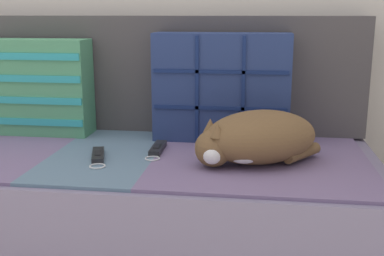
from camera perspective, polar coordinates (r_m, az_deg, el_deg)
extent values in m
cube|color=brown|center=(1.80, -14.40, -11.41)|extent=(2.13, 0.79, 0.16)
cube|color=slate|center=(1.74, -14.75, -5.85)|extent=(2.09, 0.77, 0.21)
cube|color=slate|center=(1.76, -20.19, -2.20)|extent=(0.33, 0.69, 0.01)
cube|color=slate|center=(1.63, -9.76, -2.76)|extent=(0.33, 0.69, 0.01)
cube|color=slate|center=(1.57, 2.00, -3.27)|extent=(0.33, 0.69, 0.01)
cube|color=slate|center=(1.57, 14.27, -3.66)|extent=(0.33, 0.69, 0.01)
cube|color=#474242|center=(1.96, -11.71, 6.52)|extent=(2.09, 0.14, 0.44)
cube|color=navy|center=(1.71, 3.52, 4.84)|extent=(0.48, 0.13, 0.38)
cube|color=navy|center=(1.65, 3.30, 2.35)|extent=(0.46, 0.01, 0.01)
cube|color=navy|center=(1.65, 0.59, 4.56)|extent=(0.01, 0.01, 0.36)
cube|color=navy|center=(1.63, 3.36, 6.66)|extent=(0.46, 0.01, 0.01)
cube|color=navy|center=(1.64, 6.08, 4.41)|extent=(0.01, 0.01, 0.36)
cube|color=#4C9366|center=(1.90, -17.89, 4.66)|extent=(0.40, 0.13, 0.35)
cube|color=teal|center=(1.86, -18.52, 0.69)|extent=(0.39, 0.01, 0.02)
cube|color=teal|center=(1.84, -18.71, 3.10)|extent=(0.39, 0.01, 0.02)
cube|color=teal|center=(1.83, -18.89, 5.55)|extent=(0.39, 0.01, 0.02)
cube|color=teal|center=(1.82, -19.08, 8.02)|extent=(0.39, 0.01, 0.02)
ellipsoid|color=brown|center=(1.47, 8.11, -1.05)|extent=(0.41, 0.34, 0.16)
sphere|color=brown|center=(1.42, 2.55, -2.41)|extent=(0.11, 0.11, 0.11)
sphere|color=white|center=(1.39, 2.42, -3.09)|extent=(0.06, 0.06, 0.06)
ellipsoid|color=white|center=(1.40, 6.11, -2.77)|extent=(0.11, 0.05, 0.07)
cylinder|color=brown|center=(1.51, 12.92, -2.88)|extent=(0.12, 0.15, 0.04)
cone|color=brown|center=(1.37, 3.00, -0.24)|extent=(0.04, 0.04, 0.04)
cone|color=brown|center=(1.43, 2.17, 0.32)|extent=(0.04, 0.04, 0.04)
cube|color=black|center=(1.55, -11.07, -3.19)|extent=(0.08, 0.15, 0.02)
cube|color=black|center=(1.53, -11.10, -2.92)|extent=(0.03, 0.05, 0.00)
cube|color=black|center=(1.61, -11.01, -2.51)|extent=(0.03, 0.02, 0.02)
torus|color=silver|center=(1.46, -11.15, -4.46)|extent=(0.06, 0.06, 0.01)
cube|color=black|center=(1.60, -4.07, -2.40)|extent=(0.04, 0.15, 0.02)
cube|color=black|center=(1.59, -4.15, -2.14)|extent=(0.02, 0.05, 0.00)
cube|color=black|center=(1.67, -3.63, -1.75)|extent=(0.03, 0.01, 0.02)
torus|color=silver|center=(1.51, -4.72, -3.62)|extent=(0.05, 0.05, 0.01)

